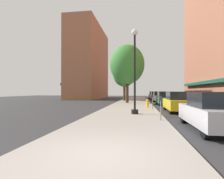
{
  "coord_description": "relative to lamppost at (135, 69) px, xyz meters",
  "views": [
    {
      "loc": [
        0.91,
        -4.29,
        1.69
      ],
      "look_at": [
        -3.25,
        22.73,
        1.96
      ],
      "focal_mm": 28.51,
      "sensor_mm": 36.0,
      "label": 1
    }
  ],
  "objects": [
    {
      "name": "lamppost",
      "position": [
        0.0,
        0.0,
        0.0
      ],
      "size": [
        0.48,
        0.48,
        5.9
      ],
      "color": "black",
      "rests_on": "sidewalk_slab"
    },
    {
      "name": "car_yellow",
      "position": [
        3.4,
        2.76,
        -2.39
      ],
      "size": [
        1.8,
        4.3,
        1.66
      ],
      "rotation": [
        0.0,
        0.0,
        0.01
      ],
      "color": "black",
      "rests_on": "ground"
    },
    {
      "name": "sidewalk_slab",
      "position": [
        -0.6,
        10.88,
        -3.14
      ],
      "size": [
        4.8,
        50.0,
        0.12
      ],
      "primitive_type": "cube",
      "color": "gray",
      "rests_on": "ground"
    },
    {
      "name": "tree_near",
      "position": [
        -1.33,
        11.94,
        2.16
      ],
      "size": [
        4.7,
        4.7,
        7.96
      ],
      "color": "#422D1E",
      "rests_on": "sidewalk_slab"
    },
    {
      "name": "car_red",
      "position": [
        3.4,
        29.18,
        -2.39
      ],
      "size": [
        1.8,
        4.3,
        1.66
      ],
      "rotation": [
        0.0,
        0.0,
        -0.0
      ],
      "color": "black",
      "rests_on": "ground"
    },
    {
      "name": "ground_plane",
      "position": [
        3.4,
        9.88,
        -3.2
      ],
      "size": [
        90.0,
        90.0,
        0.0
      ],
      "primitive_type": "plane",
      "color": "#2D2D30"
    },
    {
      "name": "fire_hydrant",
      "position": [
        1.1,
        5.44,
        -2.68
      ],
      "size": [
        0.33,
        0.26,
        0.79
      ],
      "color": "gold",
      "rests_on": "sidewalk_slab"
    },
    {
      "name": "tree_mid",
      "position": [
        -2.2,
        17.57,
        1.44
      ],
      "size": [
        3.85,
        3.85,
        6.77
      ],
      "color": "#4C3823",
      "rests_on": "sidewalk_slab"
    },
    {
      "name": "parking_meter_far",
      "position": [
        1.45,
        3.5,
        -2.25
      ],
      "size": [
        0.14,
        0.09,
        1.31
      ],
      "color": "slate",
      "rests_on": "sidewalk_slab"
    },
    {
      "name": "parking_meter_near",
      "position": [
        1.45,
        -2.57,
        -2.25
      ],
      "size": [
        0.14,
        0.09,
        1.31
      ],
      "color": "slate",
      "rests_on": "sidewalk_slab"
    },
    {
      "name": "car_silver",
      "position": [
        3.4,
        -4.16,
        -2.39
      ],
      "size": [
        1.8,
        4.3,
        1.66
      ],
      "rotation": [
        0.0,
        0.0,
        0.02
      ],
      "color": "black",
      "rests_on": "ground"
    },
    {
      "name": "building_far_background",
      "position": [
        -11.61,
        28.88,
        5.23
      ],
      "size": [
        6.8,
        18.0,
        16.91
      ],
      "color": "#9E6047",
      "rests_on": "ground"
    },
    {
      "name": "car_green",
      "position": [
        3.4,
        10.15,
        -2.39
      ],
      "size": [
        1.8,
        4.3,
        1.66
      ],
      "rotation": [
        0.0,
        0.0,
        -0.02
      ],
      "color": "black",
      "rests_on": "ground"
    },
    {
      "name": "car_blue",
      "position": [
        3.4,
        23.12,
        -2.39
      ],
      "size": [
        1.8,
        4.3,
        1.66
      ],
      "rotation": [
        0.0,
        0.0,
        -0.03
      ],
      "color": "black",
      "rests_on": "ground"
    },
    {
      "name": "car_white",
      "position": [
        3.4,
        17.1,
        -2.39
      ],
      "size": [
        1.8,
        4.3,
        1.66
      ],
      "rotation": [
        0.0,
        0.0,
        -0.03
      ],
      "color": "black",
      "rests_on": "ground"
    }
  ]
}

